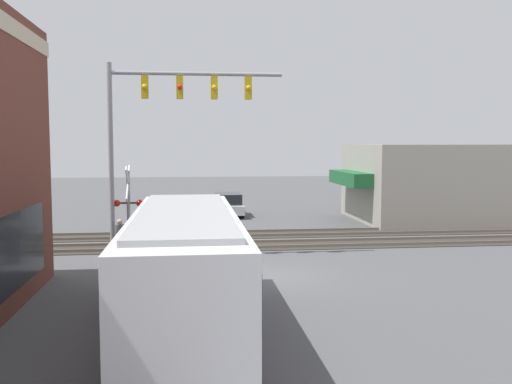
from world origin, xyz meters
The scene contains 10 objects.
ground_plane centered at (0.00, 0.00, 0.00)m, with size 120.00×120.00×0.00m, color #4C4C4F.
shop_building centered at (13.64, -12.12, 2.32)m, with size 8.08×10.54×4.63m.
city_bus centered at (-5.79, 2.80, 1.70)m, with size 10.03×2.59×3.08m.
traffic_signal_gantry centered at (3.51, 3.65, 5.89)m, with size 0.42×6.96×7.87m.
crossing_signal centered at (3.62, 5.13, 2.30)m, with size 1.41×1.18×3.81m.
rail_track_near centered at (6.00, 0.00, 0.03)m, with size 2.60×60.00×0.15m.
rail_track_far centered at (9.20, 0.00, 0.03)m, with size 2.60×60.00×0.15m.
parked_car_grey centered at (10.84, 2.80, 0.67)m, with size 4.54×1.82×1.43m.
parked_car_silver centered at (17.10, 0.20, 0.68)m, with size 4.60×1.82×1.47m.
pedestrian_at_crossing centered at (3.14, 5.43, 0.88)m, with size 0.34×0.34×1.72m.
Camera 1 is at (-19.67, 2.66, 4.71)m, focal length 40.00 mm.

